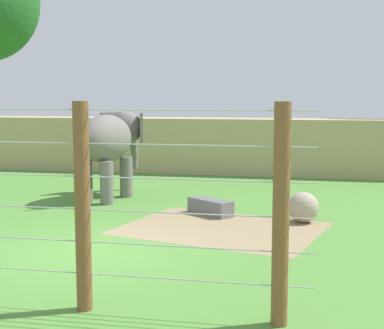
% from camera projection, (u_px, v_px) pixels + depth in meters
% --- Properties ---
extents(ground_plane, '(120.00, 120.00, 0.00)m').
position_uv_depth(ground_plane, '(88.00, 252.00, 12.17)').
color(ground_plane, '#518938').
extents(dirt_patch, '(5.62, 4.83, 0.01)m').
position_uv_depth(dirt_patch, '(221.00, 228.00, 14.34)').
color(dirt_patch, '#937F5B').
rests_on(dirt_patch, ground).
extents(embankment_wall, '(36.00, 1.80, 2.36)m').
position_uv_depth(embankment_wall, '(201.00, 145.00, 24.77)').
color(embankment_wall, tan).
rests_on(embankment_wall, ground).
extents(elephant, '(1.77, 3.75, 2.79)m').
position_uv_depth(elephant, '(110.00, 142.00, 18.35)').
color(elephant, slate).
rests_on(elephant, ground).
extents(enrichment_ball, '(0.81, 0.81, 0.81)m').
position_uv_depth(enrichment_ball, '(303.00, 207.00, 14.97)').
color(enrichment_ball, tan).
rests_on(enrichment_ball, ground).
extents(cable_fence, '(9.41, 0.24, 3.25)m').
position_uv_depth(cable_fence, '(11.00, 204.00, 8.94)').
color(cable_fence, brown).
rests_on(cable_fence, ground).
extents(feed_trough, '(1.42, 1.25, 0.44)m').
position_uv_depth(feed_trough, '(210.00, 207.00, 15.98)').
color(feed_trough, slate).
rests_on(feed_trough, ground).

